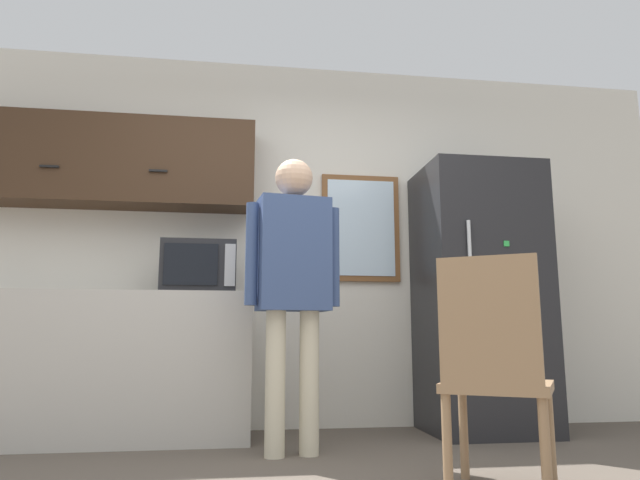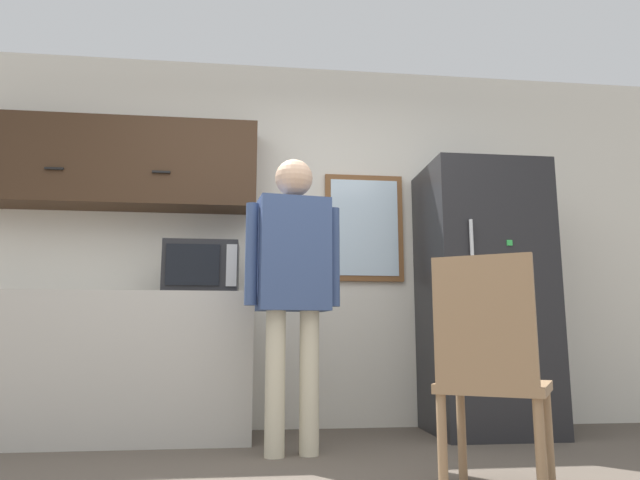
{
  "view_description": "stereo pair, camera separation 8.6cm",
  "coord_description": "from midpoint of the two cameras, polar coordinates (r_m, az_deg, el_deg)",
  "views": [
    {
      "loc": [
        -0.32,
        -2.11,
        0.64
      ],
      "look_at": [
        0.15,
        1.11,
        1.19
      ],
      "focal_mm": 32.0,
      "sensor_mm": 36.0,
      "label": 1
    },
    {
      "loc": [
        -0.23,
        -2.12,
        0.64
      ],
      "look_at": [
        0.15,
        1.11,
        1.19
      ],
      "focal_mm": 32.0,
      "sensor_mm": 36.0,
      "label": 2
    }
  ],
  "objects": [
    {
      "name": "refrigerator",
      "position": [
        4.11,
        16.62,
        -5.46
      ],
      "size": [
        0.78,
        0.73,
        1.82
      ],
      "color": "#232326",
      "rests_on": "ground_plane"
    },
    {
      "name": "window",
      "position": [
        4.28,
        5.01,
        1.23
      ],
      "size": [
        0.59,
        0.05,
        0.8
      ],
      "color": "brown"
    },
    {
      "name": "upper_cabinets",
      "position": [
        4.25,
        -19.29,
        7.18
      ],
      "size": [
        1.98,
        0.32,
        0.62
      ],
      "color": "#3D2819"
    },
    {
      "name": "chair",
      "position": [
        2.51,
        17.61,
        -11.88
      ],
      "size": [
        0.6,
        0.6,
        0.97
      ],
      "rotation": [
        0.0,
        0.0,
        2.58
      ],
      "color": "#997551",
      "rests_on": "ground_plane"
    },
    {
      "name": "back_wall",
      "position": [
        4.23,
        -2.88,
        0.06
      ],
      "size": [
        6.0,
        0.06,
        2.7
      ],
      "color": "silver",
      "rests_on": "ground_plane"
    },
    {
      "name": "counter",
      "position": [
        3.93,
        -20.94,
        -11.67
      ],
      "size": [
        1.98,
        0.63,
        0.91
      ],
      "color": "#BCB7AD",
      "rests_on": "ground_plane"
    },
    {
      "name": "microwave",
      "position": [
        3.79,
        -11.06,
        -2.79
      ],
      "size": [
        0.47,
        0.39,
        0.33
      ],
      "color": "#232326",
      "rests_on": "counter"
    },
    {
      "name": "person",
      "position": [
        3.25,
        -1.94,
        -3.06
      ],
      "size": [
        0.55,
        0.27,
        1.67
      ],
      "rotation": [
        0.0,
        0.0,
        0.14
      ],
      "color": "beige",
      "rests_on": "ground_plane"
    }
  ]
}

